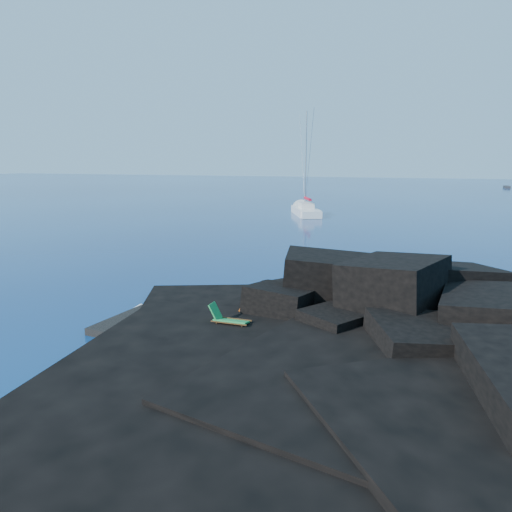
{
  "coord_description": "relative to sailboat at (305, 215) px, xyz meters",
  "views": [
    {
      "loc": [
        14.86,
        -20.38,
        8.16
      ],
      "look_at": [
        4.54,
        9.25,
        2.0
      ],
      "focal_mm": 35.0,
      "sensor_mm": 36.0,
      "label": 1
    }
  ],
  "objects": [
    {
      "name": "sunbather",
      "position": [
        5.48,
        -49.86,
        0.52
      ],
      "size": [
        1.8,
        1.01,
        0.23
      ],
      "primitive_type": null,
      "rotation": [
        0.0,
        0.0,
        0.35
      ],
      "color": "tan",
      "rests_on": "towel"
    },
    {
      "name": "beach",
      "position": [
        6.82,
        -50.56,
        0.0
      ],
      "size": [
        9.08,
        6.86,
        0.7
      ],
      "primitive_type": "cube",
      "rotation": [
        0.0,
        0.0,
        -0.1
      ],
      "color": "black",
      "rests_on": "ground"
    },
    {
      "name": "ground",
      "position": [
        2.32,
        -51.06,
        0.0
      ],
      "size": [
        400.0,
        400.0,
        0.0
      ],
      "primitive_type": "plane",
      "color": "#041540",
      "rests_on": "ground"
    },
    {
      "name": "headland",
      "position": [
        15.32,
        -48.06,
        0.0
      ],
      "size": [
        24.0,
        24.0,
        3.6
      ],
      "primitive_type": null,
      "color": "black",
      "rests_on": "ground"
    },
    {
      "name": "distant_boat_a",
      "position": [
        37.2,
        83.75,
        0.0
      ],
      "size": [
        1.42,
        4.56,
        0.61
      ],
      "primitive_type": "cube",
      "rotation": [
        0.0,
        0.0,
        -0.0
      ],
      "color": "#242429",
      "rests_on": "ground"
    },
    {
      "name": "marker_cone",
      "position": [
        8.54,
        -49.02,
        0.61
      ],
      "size": [
        0.37,
        0.37,
        0.53
      ],
      "primitive_type": "cone",
      "rotation": [
        0.0,
        0.0,
        -0.06
      ],
      "color": "#FF630D",
      "rests_on": "beach"
    },
    {
      "name": "deck_chair",
      "position": [
        8.81,
        -50.91,
        0.98
      ],
      "size": [
        1.84,
        0.82,
        1.26
      ],
      "primitive_type": null,
      "rotation": [
        0.0,
        0.0,
        -0.01
      ],
      "color": "#1D833F",
      "rests_on": "beach"
    },
    {
      "name": "sailboat",
      "position": [
        0.0,
        0.0,
        0.0
      ],
      "size": [
        8.34,
        14.23,
        14.9
      ],
      "primitive_type": null,
      "rotation": [
        0.0,
        0.0,
        0.41
      ],
      "color": "silver",
      "rests_on": "ground"
    },
    {
      "name": "towel",
      "position": [
        5.48,
        -49.86,
        0.38
      ],
      "size": [
        2.17,
        1.55,
        0.05
      ],
      "primitive_type": "cube",
      "rotation": [
        0.0,
        0.0,
        0.35
      ],
      "color": "white",
      "rests_on": "beach"
    },
    {
      "name": "surf_foam",
      "position": [
        7.32,
        -46.06,
        0.0
      ],
      "size": [
        10.0,
        8.0,
        0.06
      ],
      "primitive_type": null,
      "color": "white",
      "rests_on": "ground"
    }
  ]
}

